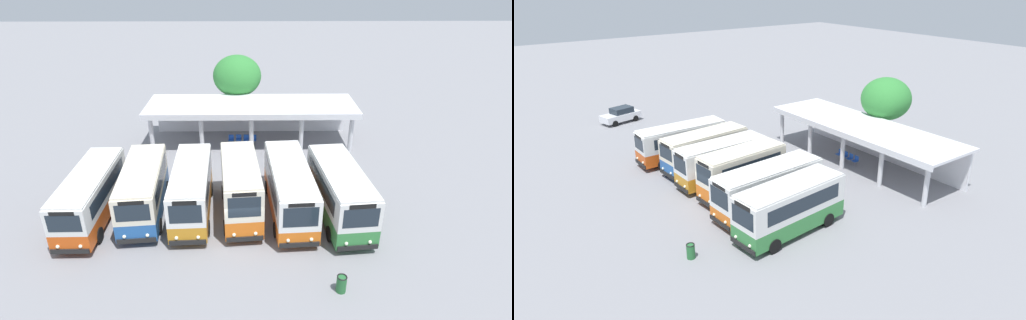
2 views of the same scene
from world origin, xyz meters
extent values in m
plane|color=gray|center=(0.00, 0.00, 0.00)|extent=(180.00, 180.00, 0.00)
cylinder|color=black|center=(-7.83, -0.28, 0.45)|extent=(0.23, 0.90, 0.90)
cylinder|color=black|center=(-9.85, -0.30, 0.45)|extent=(0.23, 0.90, 0.90)
cylinder|color=black|center=(-7.87, 4.44, 0.45)|extent=(0.23, 0.90, 0.90)
cylinder|color=black|center=(-9.90, 4.42, 0.45)|extent=(0.23, 0.90, 0.90)
cube|color=#D14C14|center=(-8.86, 2.07, 0.90)|extent=(2.20, 7.62, 1.04)
cube|color=silver|center=(-8.86, 2.07, 2.18)|extent=(2.20, 7.62, 1.53)
cube|color=silver|center=(-8.86, 2.07, 3.01)|extent=(2.13, 7.39, 0.12)
cube|color=black|center=(-8.83, -1.76, 0.52)|extent=(2.02, 0.12, 0.28)
cube|color=#1E2833|center=(-8.83, -1.72, 2.23)|extent=(1.74, 0.07, 1.00)
cube|color=black|center=(-8.83, -1.72, 2.83)|extent=(1.28, 0.06, 0.24)
cube|color=#1E2833|center=(-7.81, 2.18, 2.23)|extent=(0.10, 6.08, 0.84)
cube|color=#1E2833|center=(-9.92, 2.16, 2.23)|extent=(0.10, 6.08, 0.84)
sphere|color=#EAEACC|center=(-8.24, -1.74, 0.83)|extent=(0.20, 0.20, 0.20)
sphere|color=#EAEACC|center=(-9.41, -1.76, 0.83)|extent=(0.20, 0.20, 0.20)
cylinder|color=black|center=(-4.65, 0.57, 0.45)|extent=(0.30, 0.92, 0.90)
cylinder|color=black|center=(-6.76, 0.37, 0.45)|extent=(0.30, 0.92, 0.90)
cylinder|color=black|center=(-5.05, 4.94, 0.45)|extent=(0.30, 0.92, 0.90)
cylinder|color=black|center=(-7.16, 4.75, 0.45)|extent=(0.30, 0.92, 0.90)
cube|color=#23569E|center=(-5.91, 2.66, 0.92)|extent=(2.86, 7.26, 1.08)
cube|color=beige|center=(-5.91, 2.66, 2.24)|extent=(2.86, 7.26, 1.55)
cube|color=beige|center=(-5.91, 2.66, 3.07)|extent=(2.77, 7.05, 0.12)
cube|color=black|center=(-5.58, -0.90, 0.52)|extent=(2.11, 0.29, 0.28)
cube|color=#1E2833|center=(-5.59, -0.86, 2.29)|extent=(1.82, 0.21, 1.01)
cube|color=black|center=(-5.59, -0.86, 2.89)|extent=(1.33, 0.17, 0.24)
cube|color=#1E2833|center=(-4.82, 2.86, 2.29)|extent=(0.55, 5.65, 0.86)
cube|color=#1E2833|center=(-7.01, 2.66, 2.29)|extent=(0.55, 5.65, 0.86)
sphere|color=#EAEACC|center=(-4.97, -0.84, 0.83)|extent=(0.20, 0.20, 0.20)
sphere|color=#EAEACC|center=(-6.19, -0.95, 0.83)|extent=(0.20, 0.20, 0.20)
cylinder|color=black|center=(-1.85, 0.34, 0.45)|extent=(0.26, 0.91, 0.90)
cylinder|color=black|center=(-3.85, 0.25, 0.45)|extent=(0.26, 0.91, 0.90)
cylinder|color=black|center=(-2.05, 4.75, 0.45)|extent=(0.26, 0.91, 0.90)
cylinder|color=black|center=(-4.05, 4.66, 0.45)|extent=(0.26, 0.91, 0.90)
cube|color=orange|center=(-2.95, 2.50, 0.90)|extent=(2.43, 7.21, 1.03)
cube|color=white|center=(-2.95, 2.50, 2.25)|extent=(2.43, 7.21, 1.69)
cube|color=white|center=(-2.95, 2.50, 3.16)|extent=(2.35, 6.99, 0.12)
cube|color=black|center=(-2.79, -1.08, 0.52)|extent=(2.00, 0.19, 0.28)
cube|color=#1E2833|center=(-2.79, -1.04, 2.30)|extent=(1.73, 0.13, 1.10)
cube|color=black|center=(-2.79, -1.04, 2.98)|extent=(1.27, 0.11, 0.24)
cube|color=#1E2833|center=(-1.91, 2.65, 2.30)|extent=(0.30, 5.69, 0.93)
cube|color=#1E2833|center=(-4.00, 2.56, 2.30)|extent=(0.30, 5.69, 0.93)
sphere|color=#EAEACC|center=(-2.21, -1.05, 0.83)|extent=(0.20, 0.20, 0.20)
sphere|color=#EAEACC|center=(-3.37, -1.10, 0.83)|extent=(0.20, 0.20, 0.20)
cylinder|color=black|center=(1.20, 0.52, 0.45)|extent=(0.30, 0.92, 0.90)
cylinder|color=black|center=(-0.83, 0.34, 0.45)|extent=(0.30, 0.92, 0.90)
cylinder|color=black|center=(0.85, 4.50, 0.45)|extent=(0.30, 0.92, 0.90)
cylinder|color=black|center=(-1.19, 4.31, 0.45)|extent=(0.30, 0.92, 0.90)
cube|color=orange|center=(0.01, 2.42, 0.97)|extent=(2.71, 6.60, 1.17)
cube|color=beige|center=(0.01, 2.42, 2.49)|extent=(2.71, 6.60, 1.88)
cube|color=beige|center=(0.01, 2.42, 3.49)|extent=(2.62, 6.40, 0.12)
cube|color=black|center=(0.30, -0.81, 0.52)|extent=(2.03, 0.28, 0.28)
cube|color=#1E2833|center=(0.29, -0.77, 2.54)|extent=(1.75, 0.21, 1.22)
cube|color=black|center=(0.29, -0.77, 3.31)|extent=(1.28, 0.16, 0.24)
cube|color=#1E2833|center=(1.05, 2.61, 2.54)|extent=(0.50, 5.13, 1.03)
cube|color=#1E2833|center=(-1.06, 2.42, 2.54)|extent=(0.50, 5.13, 1.03)
sphere|color=#EAEACC|center=(0.88, -0.75, 0.83)|extent=(0.20, 0.20, 0.20)
sphere|color=#EAEACC|center=(-0.29, -0.86, 0.83)|extent=(0.20, 0.20, 0.20)
cylinder|color=black|center=(4.21, 0.22, 0.45)|extent=(0.28, 0.91, 0.90)
cylinder|color=black|center=(2.03, 0.08, 0.45)|extent=(0.28, 0.91, 0.90)
cylinder|color=black|center=(3.90, 5.06, 0.45)|extent=(0.28, 0.91, 0.90)
cylinder|color=black|center=(1.72, 4.92, 0.45)|extent=(0.28, 0.91, 0.90)
cube|color=orange|center=(2.97, 2.57, 0.84)|extent=(2.78, 7.94, 0.91)
cube|color=white|center=(2.97, 2.57, 2.20)|extent=(2.78, 7.94, 1.82)
cube|color=white|center=(2.97, 2.57, 3.17)|extent=(2.70, 7.71, 0.12)
cube|color=black|center=(3.22, -1.36, 0.52)|extent=(2.17, 0.24, 0.28)
cube|color=#1E2833|center=(3.22, -1.31, 2.25)|extent=(1.87, 0.17, 1.19)
cube|color=black|center=(3.22, -1.31, 2.99)|extent=(1.37, 0.14, 0.24)
cube|color=#1E2833|center=(4.09, 2.74, 2.25)|extent=(0.45, 6.24, 1.00)
cube|color=#1E2833|center=(1.83, 2.60, 2.25)|extent=(0.45, 6.24, 1.00)
sphere|color=#EAEACC|center=(3.85, -1.31, 0.83)|extent=(0.20, 0.20, 0.20)
sphere|color=#EAEACC|center=(2.59, -1.39, 0.83)|extent=(0.20, 0.20, 0.20)
cylinder|color=black|center=(7.25, -0.11, 0.45)|extent=(0.30, 0.92, 0.90)
cylinder|color=black|center=(5.03, -0.32, 0.45)|extent=(0.30, 0.92, 0.90)
cylinder|color=black|center=(6.82, 4.44, 0.45)|extent=(0.30, 0.92, 0.90)
cylinder|color=black|center=(4.60, 4.23, 0.45)|extent=(0.30, 0.92, 0.90)
cube|color=#337F3D|center=(5.92, 2.06, 0.92)|extent=(3.02, 7.56, 1.07)
cube|color=silver|center=(5.92, 2.06, 2.31)|extent=(3.02, 7.56, 1.72)
cube|color=silver|center=(5.92, 2.06, 3.23)|extent=(2.93, 7.33, 0.12)
cube|color=black|center=(6.27, -1.63, 0.52)|extent=(2.22, 0.31, 0.28)
cube|color=#1E2833|center=(6.27, -1.59, 2.36)|extent=(1.91, 0.23, 1.12)
cube|color=black|center=(6.27, -1.59, 3.05)|extent=(1.40, 0.18, 0.24)
cube|color=#1E2833|center=(7.07, 2.27, 2.36)|extent=(0.60, 5.87, 0.94)
cube|color=#1E2833|center=(4.76, 2.05, 2.36)|extent=(0.60, 5.87, 0.94)
sphere|color=#EAEACC|center=(6.91, -1.56, 0.83)|extent=(0.20, 0.20, 0.20)
sphere|color=#EAEACC|center=(5.63, -1.69, 0.83)|extent=(0.20, 0.20, 0.20)
cylinder|color=silver|center=(-7.36, 11.60, 1.60)|extent=(0.36, 0.36, 3.20)
cylinder|color=silver|center=(-3.34, 11.60, 1.60)|extent=(0.36, 0.36, 3.20)
cylinder|color=silver|center=(0.69, 11.60, 1.60)|extent=(0.36, 0.36, 3.20)
cylinder|color=silver|center=(4.71, 11.60, 1.60)|extent=(0.36, 0.36, 3.20)
cylinder|color=silver|center=(8.73, 11.60, 1.60)|extent=(0.36, 0.36, 3.20)
cube|color=white|center=(0.69, 16.09, 1.60)|extent=(16.89, 0.20, 3.20)
cube|color=white|center=(0.69, 13.74, 3.30)|extent=(17.39, 5.39, 0.20)
cube|color=white|center=(0.69, 11.10, 3.06)|extent=(17.39, 0.10, 0.28)
cylinder|color=slate|center=(-0.87, 12.74, 0.22)|extent=(0.03, 0.03, 0.44)
cylinder|color=slate|center=(-1.22, 12.75, 0.22)|extent=(0.03, 0.03, 0.44)
cylinder|color=slate|center=(-0.86, 13.09, 0.22)|extent=(0.03, 0.03, 0.44)
cylinder|color=slate|center=(-1.21, 13.10, 0.22)|extent=(0.03, 0.03, 0.44)
cube|color=#1E4CB2|center=(-1.04, 12.92, 0.46)|extent=(0.46, 0.46, 0.04)
cube|color=#1E4CB2|center=(-1.03, 13.12, 0.66)|extent=(0.44, 0.06, 0.40)
cylinder|color=slate|center=(-0.24, 12.77, 0.22)|extent=(0.03, 0.03, 0.44)
cylinder|color=slate|center=(-0.59, 12.78, 0.22)|extent=(0.03, 0.03, 0.44)
cylinder|color=slate|center=(-0.22, 13.12, 0.22)|extent=(0.03, 0.03, 0.44)
cylinder|color=slate|center=(-0.57, 13.14, 0.22)|extent=(0.03, 0.03, 0.44)
cube|color=#1E4CB2|center=(-0.41, 12.95, 0.46)|extent=(0.46, 0.46, 0.04)
cube|color=#1E4CB2|center=(-0.40, 13.15, 0.66)|extent=(0.44, 0.06, 0.40)
cylinder|color=slate|center=(0.40, 12.75, 0.22)|extent=(0.03, 0.03, 0.44)
cylinder|color=slate|center=(0.05, 12.77, 0.22)|extent=(0.03, 0.03, 0.44)
cylinder|color=slate|center=(0.41, 13.10, 0.22)|extent=(0.03, 0.03, 0.44)
cylinder|color=slate|center=(0.06, 13.12, 0.22)|extent=(0.03, 0.03, 0.44)
cube|color=#1E4CB2|center=(0.23, 12.93, 0.46)|extent=(0.46, 0.46, 0.04)
cube|color=#1E4CB2|center=(0.24, 13.13, 0.66)|extent=(0.44, 0.06, 0.40)
cylinder|color=slate|center=(1.04, 12.74, 0.22)|extent=(0.03, 0.03, 0.44)
cylinder|color=slate|center=(0.68, 12.75, 0.22)|extent=(0.03, 0.03, 0.44)
cylinder|color=slate|center=(1.05, 13.09, 0.22)|extent=(0.03, 0.03, 0.44)
cylinder|color=slate|center=(0.70, 13.10, 0.22)|extent=(0.03, 0.03, 0.44)
cube|color=#1E4CB2|center=(0.87, 12.92, 0.46)|extent=(0.46, 0.46, 0.04)
cube|color=#1E4CB2|center=(0.87, 13.12, 0.66)|extent=(0.44, 0.06, 0.40)
cylinder|color=brown|center=(-0.59, 17.87, 1.52)|extent=(0.32, 0.32, 3.04)
ellipsoid|color=#338438|center=(-0.59, 17.87, 4.68)|extent=(4.39, 4.39, 3.73)
cylinder|color=#266633|center=(4.90, -4.23, 0.42)|extent=(0.48, 0.48, 0.85)
torus|color=black|center=(4.90, -4.23, 0.87)|extent=(0.49, 0.49, 0.06)
camera|label=1|loc=(0.68, -18.91, 14.24)|focal=28.70mm
camera|label=2|loc=(25.39, -13.60, 15.01)|focal=32.42mm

